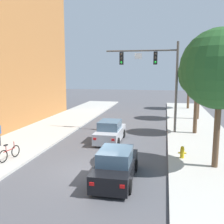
% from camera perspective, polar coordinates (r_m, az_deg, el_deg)
% --- Properties ---
extents(ground_plane, '(120.00, 120.00, 0.00)m').
position_cam_1_polar(ground_plane, '(14.24, -4.42, -12.76)').
color(ground_plane, '#4C4C51').
extents(sidewalk_right, '(5.00, 60.00, 0.15)m').
position_cam_1_polar(sidewalk_right, '(14.00, 22.89, -13.54)').
color(sidewalk_right, '#B2AFA8').
rests_on(sidewalk_right, ground).
extents(traffic_signal_mast, '(6.05, 0.38, 7.50)m').
position_cam_1_polar(traffic_signal_mast, '(22.21, 9.73, 9.00)').
color(traffic_signal_mast, '#514C47').
rests_on(traffic_signal_mast, sidewalk_right).
extents(car_lead_silver, '(1.84, 4.24, 1.60)m').
position_cam_1_polar(car_lead_silver, '(19.64, -0.42, -4.39)').
color(car_lead_silver, '#B7B7BC').
rests_on(car_lead_silver, ground).
extents(car_following_black, '(1.87, 4.26, 1.60)m').
position_cam_1_polar(car_following_black, '(12.82, 0.85, -11.81)').
color(car_following_black, black).
rests_on(car_following_black, ground).
extents(bicycle_leaning, '(0.28, 1.76, 0.98)m').
position_cam_1_polar(bicycle_leaning, '(16.42, -21.61, -8.40)').
color(bicycle_leaning, black).
rests_on(bicycle_leaning, sidewalk_left).
extents(fire_hydrant, '(0.48, 0.24, 0.72)m').
position_cam_1_polar(fire_hydrant, '(16.14, 15.19, -8.50)').
color(fire_hydrant, gold).
rests_on(fire_hydrant, sidewalk_right).
extents(street_tree_nearest, '(4.17, 4.17, 7.31)m').
position_cam_1_polar(street_tree_nearest, '(14.51, 22.80, 8.65)').
color(street_tree_nearest, brown).
rests_on(street_tree_nearest, sidewalk_right).
extents(street_tree_second, '(3.00, 3.00, 6.18)m').
position_cam_1_polar(street_tree_second, '(22.23, 18.26, 7.32)').
color(street_tree_second, brown).
rests_on(street_tree_second, sidewalk_right).
extents(street_tree_third, '(3.10, 3.10, 7.55)m').
position_cam_1_polar(street_tree_third, '(29.15, 18.81, 10.15)').
color(street_tree_third, brown).
rests_on(street_tree_third, sidewalk_right).
extents(street_tree_farthest, '(3.18, 3.18, 6.51)m').
position_cam_1_polar(street_tree_farthest, '(37.06, 16.66, 8.27)').
color(street_tree_farthest, brown).
rests_on(street_tree_farthest, sidewalk_right).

